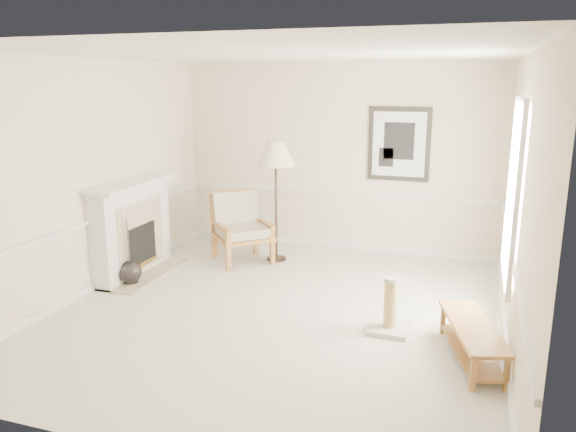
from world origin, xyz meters
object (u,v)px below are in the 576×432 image
at_px(floor_vase, 130,273).
at_px(armchair, 240,224).
at_px(bench, 472,337).
at_px(floor_lamp, 276,157).
at_px(scratching_post, 390,315).

relative_size(floor_vase, armchair, 0.80).
relative_size(armchair, bench, 0.85).
xyz_separation_m(armchair, floor_lamp, (0.53, 0.13, 1.01)).
bearing_deg(armchair, floor_lamp, -28.75).
xyz_separation_m(floor_vase, armchair, (0.94, 1.48, 0.38)).
height_order(floor_lamp, scratching_post, floor_lamp).
bearing_deg(floor_lamp, scratching_post, -44.33).
height_order(bench, scratching_post, scratching_post).
distance_m(floor_vase, floor_lamp, 2.59).
distance_m(floor_vase, bench, 4.36).
height_order(armchair, floor_lamp, floor_lamp).
bearing_deg(scratching_post, floor_lamp, 135.67).
xyz_separation_m(floor_lamp, scratching_post, (1.99, -1.94, -1.36)).
height_order(floor_vase, floor_lamp, floor_lamp).
relative_size(floor_lamp, scratching_post, 2.94).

